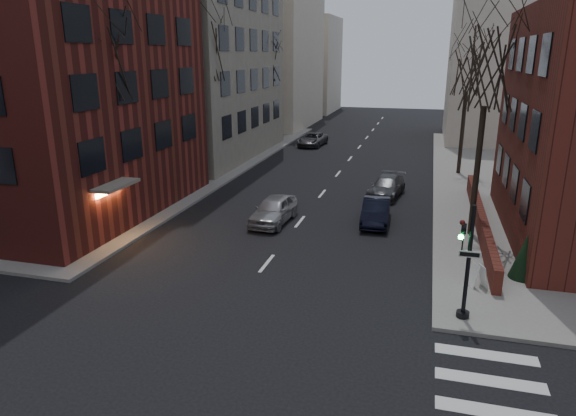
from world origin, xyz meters
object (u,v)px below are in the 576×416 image
Objects in this scene: traffic_signal at (466,269)px; tree_left_c at (266,62)px; tree_left_a at (99,61)px; tree_right_b at (468,71)px; evergreen_shrub at (526,256)px; car_lane_silver at (274,210)px; sandwich_board at (478,276)px; tree_left_b at (204,51)px; car_lane_gray at (387,187)px; parked_sedan at (376,212)px; streetlamp_far at (279,101)px; car_lane_far at (313,139)px; tree_right_a at (488,71)px; streetlamp_near at (190,128)px.

traffic_signal is 35.76m from tree_left_c.
tree_left_a is at bearing -90.00° from tree_left_c.
tree_right_b is 20.15m from evergreen_shrub.
car_lane_silver is (7.47, 3.48, -7.75)m from tree_left_a.
tree_left_c is at bearing 98.54° from sandwich_board.
car_lane_gray is at bearing -6.96° from tree_left_b.
traffic_signal is 3.04m from sandwich_board.
parked_sedan is 2.12× the size of evergreen_shrub.
car_lane_silver is 0.96× the size of car_lane_gray.
streetlamp_far is 3.31× the size of evergreen_shrub.
streetlamp_far reaches higher than car_lane_far.
car_lane_far is (4.23, 15.43, -8.28)m from tree_left_b.
car_lane_silver is at bearing -119.97° from car_lane_gray.
tree_left_b reaches higher than tree_right_a.
streetlamp_near is (-17.00, 4.00, -3.79)m from tree_right_a.
parked_sedan reaches higher than car_lane_gray.
car_lane_gray is 2.32× the size of evergreen_shrub.
tree_left_c reaches higher than tree_right_b.
tree_right_a is at bearing -13.24° from streetlamp_near.
streetlamp_far is at bearing 115.32° from parked_sedan.
car_lane_far is (-13.37, 23.43, -7.39)m from tree_right_a.
sandwich_board is (17.46, -28.36, -7.42)m from tree_left_c.
evergreen_shrub is at bearing -57.19° from streetlamp_far.
car_lane_far is (3.63, 19.43, -3.60)m from streetlamp_near.
streetlamp_far is 34.65m from evergreen_shrub.
streetlamp_near is 6.88× the size of sandwich_board.
car_lane_silver is at bearing 24.99° from tree_left_a.
streetlamp_far is at bearing 90.00° from streetlamp_near.
tree_left_b reaches higher than sandwich_board.
sandwich_board is (4.57, -12.78, -0.03)m from car_lane_gray.
streetlamp_far is (0.00, 20.00, 0.00)m from streetlamp_near.
tree_left_a is at bearing -133.04° from car_lane_gray.
tree_left_b is at bearing 98.53° from streetlamp_near.
tree_left_c is (0.00, 26.00, -0.44)m from tree_left_a.
car_lane_silver is (7.47, -8.52, -8.19)m from tree_left_b.
tree_left_a is 25.19m from tree_right_b.
tree_left_b is 15.40m from car_lane_gray.
tree_right_b is 21.52m from sandwich_board.
car_lane_silver is 4.65× the size of sandwich_board.
sandwich_board is (-0.14, -6.36, -7.42)m from tree_right_a.
tree_left_b is 2.35× the size of car_lane_far.
tree_right_a is 17.87m from streetlamp_near.
car_lane_silver is (7.47, -22.52, -7.31)m from tree_left_c.
tree_left_c is at bearing 90.00° from tree_left_b.
evergreen_shrub is at bearing -57.00° from car_lane_far.
sandwich_board is at bearing -59.39° from parked_sedan.
car_lane_silver is at bearing -48.76° from tree_left_b.
streetlamp_near is 1.00× the size of streetlamp_far.
tree_right_b is 2.28× the size of parked_sedan.
parked_sedan is at bearing 111.86° from traffic_signal.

